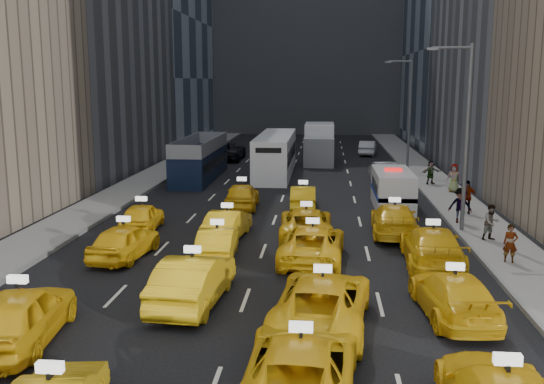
{
  "coord_description": "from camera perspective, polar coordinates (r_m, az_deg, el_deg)",
  "views": [
    {
      "loc": [
        2.58,
        -17.3,
        7.29
      ],
      "look_at": [
        0.09,
        11.34,
        2.0
      ],
      "focal_mm": 40.0,
      "sensor_mm": 36.0,
      "label": 1
    }
  ],
  "objects": [
    {
      "name": "misc_car_2",
      "position": [
        62.38,
        3.82,
        4.31
      ],
      "size": [
        2.13,
        4.74,
        1.35
      ],
      "primitive_type": "imported",
      "rotation": [
        0.0,
        0.0,
        3.19
      ],
      "color": "slate",
      "rests_on": "ground"
    },
    {
      "name": "misc_car_4",
      "position": [
        61.24,
        8.97,
        4.13
      ],
      "size": [
        2.04,
        4.48,
        1.43
      ],
      "primitive_type": "imported",
      "rotation": [
        0.0,
        0.0,
        3.01
      ],
      "color": "#AEB1B6",
      "rests_on": "ground"
    },
    {
      "name": "taxi_12",
      "position": [
        30.45,
        -12.15,
        -2.31
      ],
      "size": [
        1.95,
        4.21,
        1.4
      ],
      "primitive_type": "imported",
      "rotation": [
        0.0,
        0.0,
        3.22
      ],
      "color": "yellow",
      "rests_on": "ground"
    },
    {
      "name": "taxi_4",
      "position": [
        18.62,
        -22.6,
        -10.68
      ],
      "size": [
        2.47,
        5.1,
        1.68
      ],
      "primitive_type": "imported",
      "rotation": [
        0.0,
        0.0,
        3.24
      ],
      "color": "yellow",
      "rests_on": "ground"
    },
    {
      "name": "taxi_14",
      "position": [
        28.3,
        3.24,
        -3.0
      ],
      "size": [
        2.61,
        5.33,
        1.46
      ],
      "primitive_type": "imported",
      "rotation": [
        0.0,
        0.0,
        3.18
      ],
      "color": "yellow",
      "rests_on": "ground"
    },
    {
      "name": "pedestrian_3",
      "position": [
        34.68,
        17.85,
        -0.43
      ],
      "size": [
        1.15,
        0.71,
        1.82
      ],
      "primitive_type": "imported",
      "rotation": [
        0.0,
        0.0,
        -0.23
      ],
      "color": "gray",
      "rests_on": "sidewalk_east"
    },
    {
      "name": "box_truck",
      "position": [
        54.89,
        4.46,
        4.55
      ],
      "size": [
        2.68,
        7.59,
        3.46
      ],
      "rotation": [
        0.0,
        0.0,
        0.01
      ],
      "color": "silver",
      "rests_on": "ground"
    },
    {
      "name": "double_decker",
      "position": [
        45.78,
        -6.78,
        3.11
      ],
      "size": [
        3.47,
        10.75,
        3.07
      ],
      "rotation": [
        0.0,
        0.0,
        0.1
      ],
      "color": "black",
      "rests_on": "ground"
    },
    {
      "name": "curb_east",
      "position": [
        43.4,
        13.46,
        0.58
      ],
      "size": [
        0.15,
        90.0,
        0.18
      ],
      "primitive_type": "cube",
      "color": "slate",
      "rests_on": "ground"
    },
    {
      "name": "taxi_11",
      "position": [
        25.02,
        14.83,
        -5.0
      ],
      "size": [
        2.4,
        5.5,
        1.58
      ],
      "primitive_type": "imported",
      "rotation": [
        0.0,
        0.0,
        3.11
      ],
      "color": "yellow",
      "rests_on": "ground"
    },
    {
      "name": "taxi_17",
      "position": [
        35.0,
        2.94,
        -0.5
      ],
      "size": [
        1.52,
        4.08,
        1.33
      ],
      "primitive_type": "imported",
      "rotation": [
        0.0,
        0.0,
        3.17
      ],
      "color": "yellow",
      "rests_on": "ground"
    },
    {
      "name": "pedestrian_5",
      "position": [
        43.91,
        14.71,
        1.81
      ],
      "size": [
        1.58,
        0.97,
        1.64
      ],
      "primitive_type": "imported",
      "rotation": [
        0.0,
        0.0,
        0.38
      ],
      "color": "gray",
      "rests_on": "sidewalk_east"
    },
    {
      "name": "taxi_2",
      "position": [
        14.54,
        2.71,
        -16.19
      ],
      "size": [
        2.85,
        5.72,
        1.56
      ],
      "primitive_type": "imported",
      "rotation": [
        0.0,
        0.0,
        3.09
      ],
      "color": "yellow",
      "rests_on": "ground"
    },
    {
      "name": "pedestrian_1",
      "position": [
        29.21,
        19.94,
        -2.71
      ],
      "size": [
        0.9,
        0.71,
        1.64
      ],
      "primitive_type": "imported",
      "rotation": [
        0.0,
        0.0,
        0.38
      ],
      "color": "gray",
      "rests_on": "sidewalk_east"
    },
    {
      "name": "streetlight_near",
      "position": [
        30.13,
        17.68,
        5.42
      ],
      "size": [
        2.15,
        0.22,
        9.0
      ],
      "color": "#595B60",
      "rests_on": "ground"
    },
    {
      "name": "taxi_9",
      "position": [
        25.24,
        -5.15,
        -4.81
      ],
      "size": [
        1.66,
        4.18,
        1.35
      ],
      "primitive_type": "imported",
      "rotation": [
        0.0,
        0.0,
        3.2
      ],
      "color": "yellow",
      "rests_on": "ground"
    },
    {
      "name": "taxi_10",
      "position": [
        24.87,
        3.82,
        -4.87
      ],
      "size": [
        2.75,
        5.46,
        1.48
      ],
      "primitive_type": "imported",
      "rotation": [
        0.0,
        0.0,
        3.09
      ],
      "color": "yellow",
      "rests_on": "ground"
    },
    {
      "name": "misc_car_3",
      "position": [
        63.15,
        0.17,
        4.43
      ],
      "size": [
        2.16,
        4.27,
        1.39
      ],
      "primitive_type": "imported",
      "rotation": [
        0.0,
        0.0,
        3.01
      ],
      "color": "black",
      "rests_on": "ground"
    },
    {
      "name": "taxi_7",
      "position": [
        19.96,
        16.73,
        -9.28
      ],
      "size": [
        2.43,
        5.05,
        1.42
      ],
      "primitive_type": "imported",
      "rotation": [
        0.0,
        0.0,
        3.23
      ],
      "color": "yellow",
      "rests_on": "ground"
    },
    {
      "name": "taxi_13",
      "position": [
        28.47,
        -4.22,
        -3.03
      ],
      "size": [
        1.89,
        4.28,
        1.37
      ],
      "primitive_type": "imported",
      "rotation": [
        0.0,
        0.0,
        3.03
      ],
      "color": "yellow",
      "rests_on": "ground"
    },
    {
      "name": "city_bus",
      "position": [
        47.62,
        0.34,
        3.52
      ],
      "size": [
        3.38,
        12.42,
        3.17
      ],
      "rotation": [
        0.0,
        0.0,
        0.07
      ],
      "color": "silver",
      "rests_on": "ground"
    },
    {
      "name": "misc_car_0",
      "position": [
        45.12,
        10.47,
        1.91
      ],
      "size": [
        1.96,
        4.63,
        1.49
      ],
      "primitive_type": "imported",
      "rotation": [
        0.0,
        0.0,
        3.23
      ],
      "color": "#9D9FA4",
      "rests_on": "ground"
    },
    {
      "name": "taxi_5",
      "position": [
        20.32,
        -7.42,
        -8.21
      ],
      "size": [
        2.13,
        5.14,
        1.65
      ],
      "primitive_type": "imported",
      "rotation": [
        0.0,
        0.0,
        3.07
      ],
      "color": "yellow",
      "rests_on": "ground"
    },
    {
      "name": "ground",
      "position": [
        18.95,
        -3.33,
        -12.21
      ],
      "size": [
        160.0,
        160.0,
        0.0
      ],
      "primitive_type": "plane",
      "color": "black",
      "rests_on": "ground"
    },
    {
      "name": "taxi_6",
      "position": [
        18.45,
        4.76,
        -10.2
      ],
      "size": [
        3.27,
        6.0,
        1.6
      ],
      "primitive_type": "imported",
      "rotation": [
        0.0,
        0.0,
        3.03
      ],
      "color": "yellow",
      "rests_on": "ground"
    },
    {
      "name": "taxi_15",
      "position": [
        29.56,
        11.42,
        -2.56
      ],
      "size": [
        2.35,
        5.27,
        1.5
      ],
      "primitive_type": "imported",
      "rotation": [
        0.0,
        0.0,
        3.09
      ],
      "color": "yellow",
      "rests_on": "ground"
    },
    {
      "name": "sidewalk_west",
      "position": [
        44.86,
        -12.06,
        0.94
      ],
      "size": [
        3.0,
        90.0,
        0.15
      ],
      "primitive_type": "cube",
      "color": "gray",
      "rests_on": "ground"
    },
    {
      "name": "pedestrian_0",
      "position": [
        25.96,
        21.52,
        -4.53
      ],
      "size": [
        0.62,
        0.47,
        1.54
      ],
      "primitive_type": "imported",
      "rotation": [
        0.0,
        0.0,
        -0.19
      ],
      "color": "gray",
      "rests_on": "sidewalk_east"
    },
    {
      "name": "nypd_van",
      "position": [
        35.8,
        11.28,
        0.19
      ],
      "size": [
        2.82,
        5.68,
        2.34
      ],
      "rotation": [
        0.0,
        0.0,
        0.13
      ],
      "color": "silver",
      "rests_on": "ground"
    },
    {
      "name": "misc_car_1",
      "position": [
        56.84,
        -4.14,
        3.86
      ],
      "size": [
        2.78,
        5.91,
        1.63
      ],
      "primitive_type": "imported",
      "rotation": [
        0.0,
        0.0,
        3.13
      ],
      "color": "black",
      "rests_on": "ground"
    },
    {
      "name": "sidewalk_east",
      "position": [
        43.64,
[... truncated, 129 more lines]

